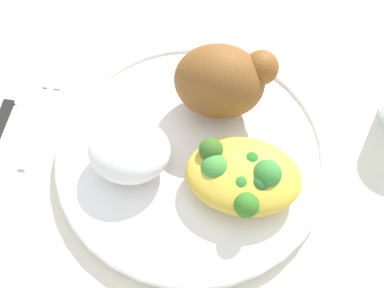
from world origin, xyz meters
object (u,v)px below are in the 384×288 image
(plate, at_px, (192,153))
(roasted_chicken, at_px, (222,81))
(rice_pile, at_px, (129,150))
(knife, at_px, (8,103))
(mac_cheese_with_broccoli, at_px, (243,175))
(fork, at_px, (44,107))

(plate, distance_m, roasted_chicken, 0.08)
(roasted_chicken, distance_m, rice_pile, 0.12)
(rice_pile, relative_size, knife, 0.43)
(roasted_chicken, bearing_deg, plate, -109.93)
(roasted_chicken, relative_size, mac_cheese_with_broccoli, 0.93)
(rice_pile, xyz_separation_m, fork, (-0.12, 0.06, -0.04))
(fork, bearing_deg, mac_cheese_with_broccoli, -16.65)
(mac_cheese_with_broccoli, distance_m, fork, 0.24)
(plate, height_order, rice_pile, rice_pile)
(mac_cheese_with_broccoli, xyz_separation_m, fork, (-0.23, 0.07, -0.04))
(mac_cheese_with_broccoli, bearing_deg, roasted_chicken, 108.87)
(fork, relative_size, knife, 0.75)
(plate, bearing_deg, knife, 170.67)
(rice_pile, bearing_deg, mac_cheese_with_broccoli, -4.38)
(plate, relative_size, rice_pile, 3.50)
(roasted_chicken, distance_m, mac_cheese_with_broccoli, 0.10)
(rice_pile, bearing_deg, fork, 152.91)
(roasted_chicken, xyz_separation_m, rice_pile, (-0.08, -0.08, -0.02))
(plate, height_order, fork, plate)
(rice_pile, xyz_separation_m, knife, (-0.16, 0.06, -0.04))
(knife, bearing_deg, roasted_chicken, 5.98)
(rice_pile, xyz_separation_m, mac_cheese_with_broccoli, (0.11, -0.01, -0.00))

